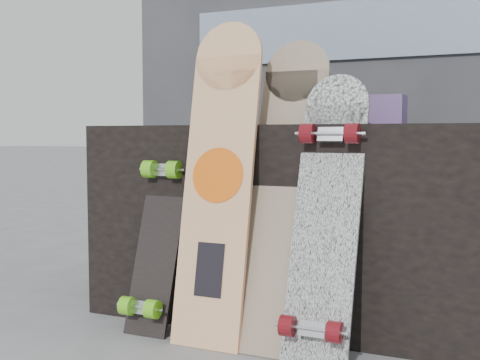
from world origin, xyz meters
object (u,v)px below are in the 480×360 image
at_px(skateboard_dark, 159,226).
at_px(vendor_table, 289,222).
at_px(longboard_geisha, 219,171).
at_px(longboard_cascadia, 326,210).
at_px(longboard_celtic, 285,180).

bearing_deg(skateboard_dark, vendor_table, 39.95).
height_order(longboard_geisha, skateboard_dark, longboard_geisha).
bearing_deg(vendor_table, longboard_cascadia, -54.61).
bearing_deg(longboard_geisha, longboard_cascadia, -0.79).
distance_m(vendor_table, skateboard_dark, 0.55).
height_order(vendor_table, longboard_celtic, longboard_celtic).
distance_m(vendor_table, longboard_geisha, 0.45).
xyz_separation_m(vendor_table, longboard_geisha, (-0.15, -0.36, 0.23)).
distance_m(longboard_geisha, skateboard_dark, 0.35).
bearing_deg(vendor_table, skateboard_dark, -140.05).
relative_size(vendor_table, longboard_cascadia, 1.63).
bearing_deg(vendor_table, longboard_geisha, -112.30).
distance_m(longboard_cascadia, skateboard_dark, 0.69).
distance_m(vendor_table, longboard_celtic, 0.36).
xyz_separation_m(longboard_geisha, longboard_celtic, (0.23, 0.08, -0.03)).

